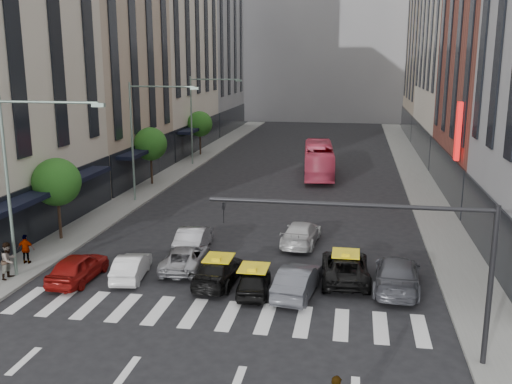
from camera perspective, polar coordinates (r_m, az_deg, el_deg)
The scene contains 30 objects.
ground at distance 24.01m, azimuth -4.94°, elevation -13.63°, with size 160.00×160.00×0.00m, color black.
sidewalk_left at distance 54.58m, azimuth -8.61°, elevation 1.64°, with size 3.00×96.00×0.15m, color slate.
sidewalk_right at distance 52.14m, azimuth 16.13°, elevation 0.73°, with size 3.00×96.00×0.15m, color slate.
building_left_b at distance 53.72m, azimuth -15.50°, elevation 13.94°, with size 8.00×16.00×24.00m, color tan.
building_left_d at distance 88.74m, azimuth -5.08°, elevation 15.77°, with size 8.00×18.00×30.00m, color gray.
building_right_b at distance 49.07m, azimuth 24.10°, elevation 14.60°, with size 8.00×18.00×26.00m, color brown.
building_right_d at distance 86.50m, azimuth 18.05°, elevation 14.61°, with size 8.00×18.00×28.00m, color tan.
building_far at distance 106.09m, azimuth 7.15°, elevation 16.90°, with size 30.00×10.00×36.00m, color gray.
tree_near at distance 36.02m, azimuth -19.31°, elevation 0.94°, with size 2.88×2.88×4.95m.
tree_mid at distance 50.35m, azimuth -10.51°, elevation 4.74°, with size 2.88×2.88×4.95m.
tree_far at distance 65.46m, azimuth -5.65°, elevation 6.78°, with size 2.88×2.88×4.95m.
streetlamp_near at distance 29.66m, azimuth -22.24°, elevation 2.66°, with size 5.38×0.25×9.00m.
streetlamp_mid at distance 43.89m, azimuth -11.18°, elevation 6.47°, with size 5.38×0.25×9.00m.
streetlamp_far at distance 59.03m, azimuth -5.60°, elevation 8.30°, with size 5.38×0.25×9.00m.
traffic_signal at distance 20.78m, azimuth 15.12°, elevation -5.04°, with size 10.10×0.20×6.00m.
liberty_sign at distance 41.55m, azimuth 19.57°, elevation 5.74°, with size 0.30×0.70×4.00m.
car_red at distance 29.89m, azimuth -17.38°, elevation -7.20°, with size 1.69×4.19×1.43m, color maroon.
car_white_front at distance 29.61m, azimuth -12.36°, elevation -7.28°, with size 1.31×3.76×1.24m, color silver.
car_silver at distance 30.38m, azimuth -7.08°, elevation -6.52°, with size 2.09×4.53×1.26m, color #939398.
taxi_left at distance 28.33m, azimuth -3.73°, elevation -7.87°, with size 1.84×4.52×1.31m, color black.
taxi_center at distance 27.15m, azimuth -0.22°, elevation -8.87°, with size 1.47×3.66×1.25m, color black.
car_grey_mid at distance 27.00m, azimuth 4.19°, elevation -8.82°, with size 1.51×4.34×1.43m, color #44464D.
taxi_right at distance 29.01m, azimuth 8.92°, elevation -7.42°, with size 2.30×4.98×1.38m, color black.
car_grey_curb at distance 28.41m, azimuth 13.92°, elevation -7.94°, with size 2.14×5.27×1.53m, color #46484F.
car_row2_left at distance 33.17m, azimuth -6.23°, elevation -4.62°, with size 1.54×4.42×1.46m, color #9E9EA3.
car_row2_right at distance 34.17m, azimuth 4.55°, elevation -4.12°, with size 1.93×4.75×1.38m, color #BBBBBB.
bus at distance 54.28m, azimuth 6.29°, elevation 3.22°, with size 2.59×11.06×3.08m, color #D53E5C.
rider at distance 17.33m, azimuth 8.05°, elevation -18.15°, with size 0.63×0.41×1.72m, color gray.
pedestrian_near at distance 30.96m, azimuth -23.50°, elevation -6.28°, with size 0.91×0.71×1.87m, color gray.
pedestrian_far at distance 32.84m, azimuth -22.02°, elevation -5.32°, with size 0.93×0.39×1.59m, color gray.
Camera 1 is at (5.66, -20.69, 10.78)m, focal length 40.00 mm.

